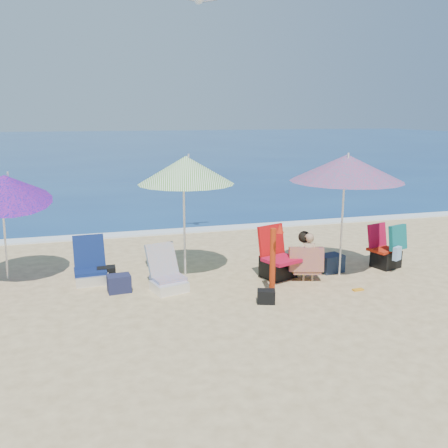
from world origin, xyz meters
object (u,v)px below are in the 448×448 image
object	(u,v)px
chair_navy	(91,270)
person_center	(307,257)
camp_chair_right	(387,252)
umbrella_blue	(5,187)
seagull	(199,0)
camp_chair_left	(277,262)
umbrella_turquoise	(347,168)
furled_umbrella	(274,256)
chair_rainbow	(167,278)
umbrella_striped	(186,170)

from	to	relation	value
chair_navy	person_center	distance (m)	3.97
chair_navy	camp_chair_right	bearing A→B (deg)	-7.63
umbrella_blue	seagull	size ratio (longest dim) A/B	2.82
chair_navy	person_center	size ratio (longest dim) A/B	0.88
camp_chair_left	person_center	distance (m)	0.56
umbrella_turquoise	camp_chair_right	bearing A→B (deg)	13.56
furled_umbrella	person_center	bearing A→B (deg)	33.57
chair_rainbow	camp_chair_right	bearing A→B (deg)	0.34
umbrella_striped	camp_chair_right	bearing A→B (deg)	-6.67
furled_umbrella	person_center	xyz separation A→B (m)	(0.88, 0.58, -0.27)
umbrella_striped	chair_navy	distance (m)	2.54
camp_chair_right	seagull	size ratio (longest dim) A/B	1.18
umbrella_blue	chair_rainbow	xyz separation A→B (m)	(2.63, -0.98, -1.57)
umbrella_turquoise	chair_rainbow	world-z (taller)	umbrella_turquoise
person_center	seagull	bearing A→B (deg)	125.99
chair_rainbow	person_center	distance (m)	2.57
umbrella_striped	person_center	world-z (taller)	umbrella_striped
umbrella_turquoise	camp_chair_left	size ratio (longest dim) A/B	2.68
chair_rainbow	camp_chair_right	size ratio (longest dim) A/B	0.95
umbrella_striped	seagull	size ratio (longest dim) A/B	3.03
camp_chair_left	seagull	world-z (taller)	seagull
umbrella_blue	furled_umbrella	bearing A→B (deg)	-23.00
seagull	person_center	bearing A→B (deg)	-54.01
umbrella_striped	camp_chair_right	world-z (taller)	umbrella_striped
umbrella_blue	camp_chair_right	bearing A→B (deg)	-7.67
camp_chair_left	camp_chair_right	bearing A→B (deg)	-0.41
umbrella_turquoise	seagull	size ratio (longest dim) A/B	3.49
umbrella_blue	chair_rainbow	size ratio (longest dim) A/B	2.52
camp_chair_right	umbrella_turquoise	bearing A→B (deg)	-166.44
chair_navy	seagull	distance (m)	5.55
umbrella_striped	camp_chair_left	distance (m)	2.41
chair_rainbow	camp_chair_left	distance (m)	2.09
camp_chair_left	seagull	distance (m)	5.27
umbrella_striped	umbrella_blue	bearing A→B (deg)	171.06
camp_chair_right	seagull	bearing A→B (deg)	152.20
umbrella_blue	camp_chair_right	world-z (taller)	umbrella_blue
person_center	seagull	size ratio (longest dim) A/B	1.20
camp_chair_left	seagull	size ratio (longest dim) A/B	1.30
camp_chair_left	seagull	xyz separation A→B (m)	(-1.05, 1.77, 4.86)
camp_chair_right	camp_chair_left	bearing A→B (deg)	179.59
chair_navy	chair_rainbow	world-z (taller)	chair_navy
camp_chair_right	person_center	bearing A→B (deg)	-171.36
umbrella_blue	camp_chair_left	bearing A→B (deg)	-11.18
umbrella_striped	chair_navy	world-z (taller)	umbrella_striped
chair_rainbow	seagull	size ratio (longest dim) A/B	1.12
umbrella_blue	camp_chair_left	world-z (taller)	umbrella_blue
furled_umbrella	umbrella_striped	bearing A→B (deg)	131.85
umbrella_blue	person_center	bearing A→B (deg)	-13.43
furled_umbrella	person_center	world-z (taller)	furled_umbrella
umbrella_turquoise	chair_rainbow	xyz separation A→B (m)	(-3.26, 0.25, -1.86)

